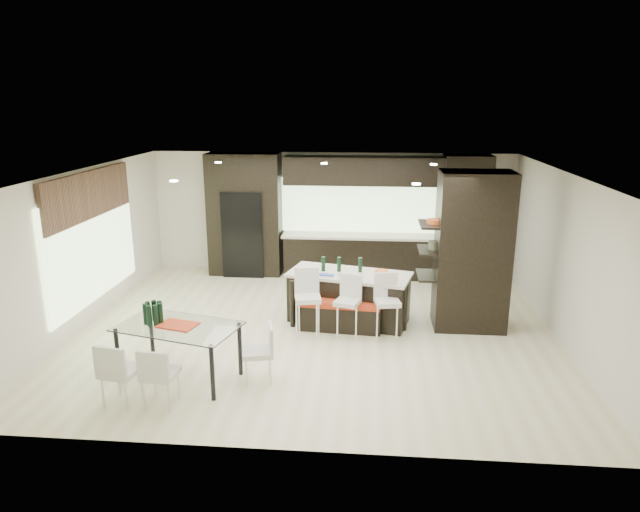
# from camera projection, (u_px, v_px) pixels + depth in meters

# --- Properties ---
(ground) EXTENTS (8.00, 8.00, 0.00)m
(ground) POSITION_uv_depth(u_px,v_px,m) (317.00, 330.00, 9.81)
(ground) COLOR beige
(ground) RESTS_ON ground
(back_wall) EXTENTS (8.00, 0.02, 2.70)m
(back_wall) POSITION_uv_depth(u_px,v_px,m) (331.00, 213.00, 12.81)
(back_wall) COLOR silver
(back_wall) RESTS_ON ground
(left_wall) EXTENTS (0.02, 7.00, 2.70)m
(left_wall) POSITION_uv_depth(u_px,v_px,m) (85.00, 249.00, 9.78)
(left_wall) COLOR silver
(left_wall) RESTS_ON ground
(right_wall) EXTENTS (0.02, 7.00, 2.70)m
(right_wall) POSITION_uv_depth(u_px,v_px,m) (566.00, 260.00, 9.11)
(right_wall) COLOR silver
(right_wall) RESTS_ON ground
(ceiling) EXTENTS (8.00, 7.00, 0.02)m
(ceiling) POSITION_uv_depth(u_px,v_px,m) (317.00, 173.00, 9.09)
(ceiling) COLOR white
(ceiling) RESTS_ON ground
(window_left) EXTENTS (0.04, 3.20, 1.90)m
(window_left) POSITION_uv_depth(u_px,v_px,m) (93.00, 246.00, 9.97)
(window_left) COLOR #B2D199
(window_left) RESTS_ON left_wall
(window_back) EXTENTS (3.40, 0.04, 1.20)m
(window_back) POSITION_uv_depth(u_px,v_px,m) (358.00, 205.00, 12.67)
(window_back) COLOR #B2D199
(window_back) RESTS_ON back_wall
(stone_accent) EXTENTS (0.08, 3.00, 0.80)m
(stone_accent) POSITION_uv_depth(u_px,v_px,m) (89.00, 195.00, 9.73)
(stone_accent) COLOR brown
(stone_accent) RESTS_ON left_wall
(ceiling_spots) EXTENTS (4.00, 3.00, 0.02)m
(ceiling_spots) POSITION_uv_depth(u_px,v_px,m) (318.00, 172.00, 9.33)
(ceiling_spots) COLOR white
(ceiling_spots) RESTS_ON ceiling
(back_cabinetry) EXTENTS (6.80, 0.68, 2.70)m
(back_cabinetry) POSITION_uv_depth(u_px,v_px,m) (353.00, 216.00, 12.45)
(back_cabinetry) COLOR black
(back_cabinetry) RESTS_ON ground
(refrigerator) EXTENTS (0.90, 0.68, 1.90)m
(refrigerator) POSITION_uv_depth(u_px,v_px,m) (245.00, 233.00, 12.71)
(refrigerator) COLOR black
(refrigerator) RESTS_ON ground
(partition_column) EXTENTS (1.20, 0.80, 2.70)m
(partition_column) POSITION_uv_depth(u_px,v_px,m) (472.00, 251.00, 9.61)
(partition_column) COLOR black
(partition_column) RESTS_ON ground
(kitchen_island) EXTENTS (2.27, 1.39, 0.88)m
(kitchen_island) POSITION_uv_depth(u_px,v_px,m) (349.00, 297.00, 10.10)
(kitchen_island) COLOR black
(kitchen_island) RESTS_ON ground
(stool_left) EXTENTS (0.48, 0.48, 0.93)m
(stool_left) POSITION_uv_depth(u_px,v_px,m) (308.00, 310.00, 9.42)
(stool_left) COLOR beige
(stool_left) RESTS_ON ground
(stool_mid) EXTENTS (0.47, 0.47, 0.85)m
(stool_mid) POSITION_uv_depth(u_px,v_px,m) (347.00, 313.00, 9.39)
(stool_mid) COLOR beige
(stool_mid) RESTS_ON ground
(stool_right) EXTENTS (0.45, 0.45, 0.88)m
(stool_right) POSITION_uv_depth(u_px,v_px,m) (387.00, 314.00, 9.32)
(stool_right) COLOR beige
(stool_right) RESTS_ON ground
(bench) EXTENTS (1.44, 0.65, 0.54)m
(bench) POSITION_uv_depth(u_px,v_px,m) (341.00, 313.00, 9.81)
(bench) COLOR black
(bench) RESTS_ON ground
(floor_vase) EXTENTS (0.47, 0.47, 1.18)m
(floor_vase) POSITION_uv_depth(u_px,v_px,m) (447.00, 282.00, 10.48)
(floor_vase) COLOR #4C553D
(floor_vase) RESTS_ON ground
(dining_table) EXTENTS (1.84, 1.33, 0.80)m
(dining_table) POSITION_uv_depth(u_px,v_px,m) (180.00, 352.00, 8.01)
(dining_table) COLOR white
(dining_table) RESTS_ON ground
(chair_near) EXTENTS (0.44, 0.44, 0.77)m
(chair_near) POSITION_uv_depth(u_px,v_px,m) (161.00, 378.00, 7.29)
(chair_near) COLOR beige
(chair_near) RESTS_ON ground
(chair_far) EXTENTS (0.51, 0.51, 0.81)m
(chair_far) POSITION_uv_depth(u_px,v_px,m) (121.00, 375.00, 7.32)
(chair_far) COLOR beige
(chair_far) RESTS_ON ground
(chair_end) EXTENTS (0.50, 0.50, 0.77)m
(chair_end) POSITION_uv_depth(u_px,v_px,m) (258.00, 356.00, 7.92)
(chair_end) COLOR beige
(chair_end) RESTS_ON ground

